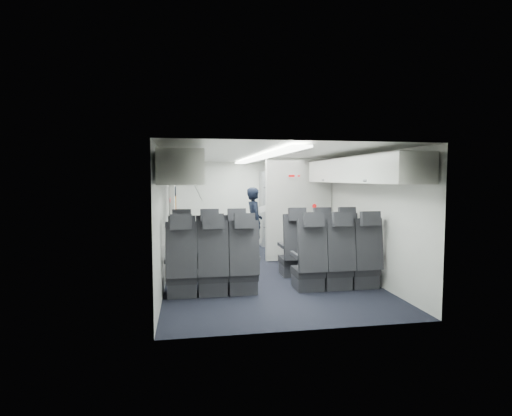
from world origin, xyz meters
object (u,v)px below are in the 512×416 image
object	(u,v)px
flight_attendant	(254,222)
seat_row_front	(265,255)
seat_row_mid	(277,266)
carry_on_bag	(185,174)
boarding_door	(173,214)
galley_unit	(277,209)

from	to	relation	value
flight_attendant	seat_row_front	bearing A→B (deg)	171.63
seat_row_mid	carry_on_bag	world-z (taller)	carry_on_bag
seat_row_front	boarding_door	xyz separation A→B (m)	(-1.64, 2.09, 0.55)
seat_row_front	seat_row_mid	distance (m)	0.90
flight_attendant	carry_on_bag	distance (m)	2.66
boarding_door	carry_on_bag	world-z (taller)	carry_on_bag
boarding_door	flight_attendant	xyz separation A→B (m)	(1.76, -0.23, -0.19)
galley_unit	boarding_door	distance (m)	2.84
seat_row_mid	boarding_door	size ratio (longest dim) A/B	1.79
flight_attendant	seat_row_mid	bearing A→B (deg)	172.83
galley_unit	flight_attendant	xyz separation A→B (m)	(-0.83, -1.40, -0.18)
seat_row_front	boarding_door	distance (m)	2.71
boarding_door	carry_on_bag	distance (m)	2.37
carry_on_bag	seat_row_front	bearing A→B (deg)	11.91
flight_attendant	carry_on_bag	size ratio (longest dim) A/B	4.17
seat_row_front	flight_attendant	distance (m)	1.89
boarding_door	seat_row_front	bearing A→B (deg)	-51.84
flight_attendant	galley_unit	bearing A→B (deg)	-35.36
boarding_door	flight_attendant	world-z (taller)	boarding_door
seat_row_mid	galley_unit	bearing A→B (deg)	77.12
boarding_door	carry_on_bag	size ratio (longest dim) A/B	5.05
seat_row_front	boarding_door	world-z (taller)	boarding_door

